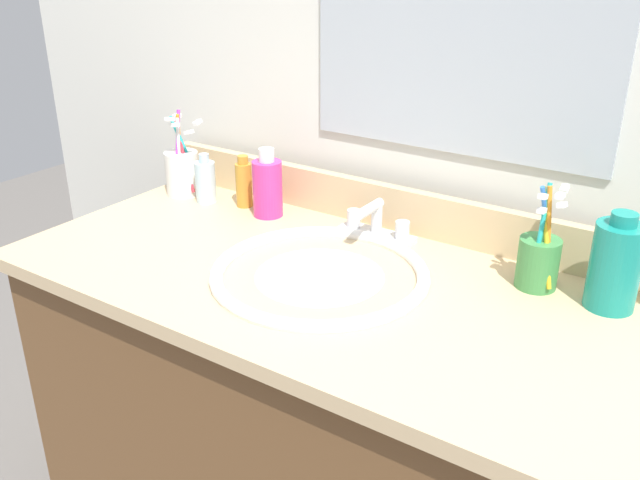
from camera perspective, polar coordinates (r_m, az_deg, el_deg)
The scene contains 12 objects.
vanity_cabinet at distance 1.44m, azimuth -0.02°, elevation -16.87°, with size 1.12×0.51×0.72m, color brown.
countertop at distance 1.23m, azimuth -0.03°, elevation -3.57°, with size 1.16×0.56×0.03m, color #D1B284.
backsplash at distance 1.42m, azimuth 6.00°, elevation 2.72°, with size 1.16×0.02×0.09m, color #D1B284.
back_wall at distance 1.52m, azimuth 6.88°, elevation -1.64°, with size 2.26×0.04×1.30m, color silver.
sink_basin at distance 1.24m, azimuth 0.13°, elevation -4.20°, with size 0.39×0.39×0.11m.
faucet at distance 1.36m, azimuth 4.67°, elevation 1.16°, with size 0.16×0.10×0.08m.
bottle_soap_pink at distance 1.47m, azimuth -4.38°, elevation 4.42°, with size 0.06×0.06×0.15m.
bottle_gel_clear at distance 1.57m, azimuth -9.47°, elevation 4.84°, with size 0.05×0.05×0.11m.
bottle_mouthwash_teal at distance 1.19m, azimuth 23.29°, elevation -1.93°, with size 0.08×0.08×0.16m.
bottle_oil_amber at distance 1.53m, azimuth -6.33°, elevation 4.70°, with size 0.04×0.04×0.12m.
cup_white_ceramic at distance 1.62m, azimuth -11.35°, elevation 5.64°, with size 0.09×0.08×0.20m.
cup_green at distance 1.22m, azimuth 17.69°, elevation -1.52°, with size 0.07×0.09×0.19m.
Camera 1 is at (0.61, -0.90, 1.31)m, focal length 38.60 mm.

